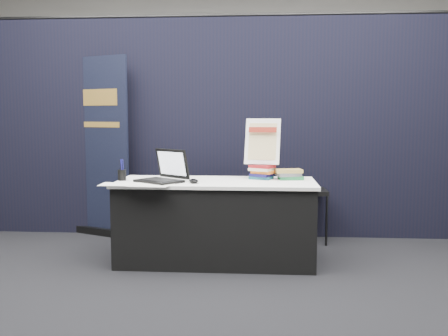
% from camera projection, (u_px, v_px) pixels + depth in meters
% --- Properties ---
extents(floor, '(8.00, 8.00, 0.00)m').
position_uv_depth(floor, '(210.00, 281.00, 4.06)').
color(floor, black).
rests_on(floor, ground).
extents(wall_back, '(8.00, 0.02, 3.50)m').
position_uv_depth(wall_back, '(235.00, 90.00, 7.85)').
color(wall_back, '#A6A39C').
rests_on(wall_back, floor).
extents(drape_partition, '(6.00, 0.08, 2.40)m').
position_uv_depth(drape_partition, '(224.00, 128.00, 5.53)').
color(drape_partition, black).
rests_on(drape_partition, floor).
extents(display_table, '(1.80, 0.75, 0.75)m').
position_uv_depth(display_table, '(216.00, 221.00, 4.57)').
color(display_table, black).
rests_on(display_table, floor).
extents(laptop, '(0.47, 0.50, 0.29)m').
position_uv_depth(laptop, '(160.00, 174.00, 4.48)').
color(laptop, black).
rests_on(laptop, display_table).
extents(mouse, '(0.12, 0.14, 0.04)m').
position_uv_depth(mouse, '(194.00, 181.00, 4.37)').
color(mouse, black).
rests_on(mouse, display_table).
extents(brochure_left, '(0.32, 0.23, 0.00)m').
position_uv_depth(brochure_left, '(119.00, 184.00, 4.29)').
color(brochure_left, white).
rests_on(brochure_left, display_table).
extents(brochure_mid, '(0.35, 0.26, 0.00)m').
position_uv_depth(brochure_mid, '(150.00, 185.00, 4.24)').
color(brochure_mid, silver).
rests_on(brochure_mid, display_table).
extents(brochure_right, '(0.38, 0.30, 0.00)m').
position_uv_depth(brochure_right, '(154.00, 184.00, 4.30)').
color(brochure_right, white).
rests_on(brochure_right, display_table).
extents(pen_cup, '(0.10, 0.10, 0.10)m').
position_uv_depth(pen_cup, '(122.00, 175.00, 4.55)').
color(pen_cup, black).
rests_on(pen_cup, display_table).
extents(book_stack_tall, '(0.24, 0.22, 0.13)m').
position_uv_depth(book_stack_tall, '(262.00, 172.00, 4.66)').
color(book_stack_tall, '#184F5D').
rests_on(book_stack_tall, display_table).
extents(book_stack_short, '(0.25, 0.21, 0.10)m').
position_uv_depth(book_stack_short, '(289.00, 174.00, 4.63)').
color(book_stack_short, '#1C6B39').
rests_on(book_stack_short, display_table).
extents(info_sign, '(0.34, 0.18, 0.45)m').
position_uv_depth(info_sign, '(262.00, 142.00, 4.66)').
color(info_sign, black).
rests_on(info_sign, book_stack_tall).
extents(pullup_banner, '(0.81, 0.42, 1.99)m').
position_uv_depth(pullup_banner, '(99.00, 157.00, 5.56)').
color(pullup_banner, black).
rests_on(pullup_banner, floor).
extents(stacking_chair, '(0.50, 0.51, 1.07)m').
position_uv_depth(stacking_chair, '(303.00, 185.00, 5.38)').
color(stacking_chair, black).
rests_on(stacking_chair, floor).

